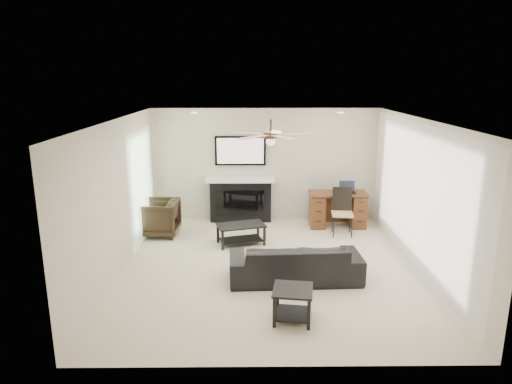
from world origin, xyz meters
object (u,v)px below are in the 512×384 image
sofa (295,262)px  coffee_table (241,234)px  armchair (158,218)px  fireplace_unit (240,180)px  desk (337,210)px

sofa → coffee_table: size_ratio=2.31×
sofa → armchair: (-2.60, 2.15, 0.06)m
sofa → fireplace_unit: fireplace_unit is taller
sofa → coffee_table: bearing=-63.1°
armchair → fireplace_unit: (1.66, 0.91, 0.59)m
armchair → desk: size_ratio=0.66×
coffee_table → fireplace_unit: 1.65m
fireplace_unit → sofa: bearing=-73.0°
sofa → armchair: size_ratio=2.58×
fireplace_unit → desk: fireplace_unit is taller
armchair → coffee_table: 1.79m
fireplace_unit → armchair: bearing=-151.3°
sofa → desk: (1.16, 2.65, 0.08)m
armchair → desk: desk is taller
coffee_table → fireplace_unit: bearing=75.3°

